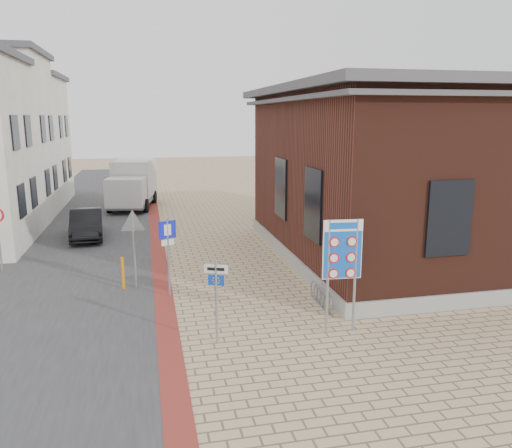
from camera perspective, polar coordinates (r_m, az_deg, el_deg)
name	(u,v)px	position (r m, az deg, el deg)	size (l,w,h in m)	color
ground	(250,345)	(12.92, -0.64, -13.67)	(120.00, 120.00, 0.00)	tan
road_strip	(86,228)	(27.15, -18.86, -0.43)	(7.00, 60.00, 0.02)	#38383A
curb_strip	(158,249)	(22.11, -11.15, -2.78)	(0.60, 40.00, 0.02)	maroon
brick_building	(429,170)	(21.73, 19.21, 5.84)	(13.00, 13.00, 6.80)	gray
townhouse_far	(7,140)	(36.44, -26.55, 8.62)	(7.40, 6.40, 8.30)	beige
bike_rack	(321,297)	(15.45, 7.39, -8.27)	(0.08, 1.80, 0.60)	slate
sedan	(86,224)	(24.86, -18.81, 0.01)	(1.42, 4.07, 1.34)	black
box_truck	(133,184)	(32.36, -13.92, 4.51)	(3.12, 5.89, 2.93)	slate
border_sign	(342,252)	(13.11, 9.84, -3.14)	(1.05, 0.13, 3.07)	gray
essen_sign	(216,289)	(12.51, -4.56, -7.43)	(0.57, 0.26, 2.21)	gray
parking_sign	(168,244)	(15.83, -10.04, -2.24)	(0.54, 0.23, 2.55)	gray
yield_sign	(133,230)	(16.75, -13.85, -0.65)	(0.93, 0.18, 2.63)	gray
bollard	(123,273)	(17.17, -14.97, -5.47)	(0.10, 0.10, 1.10)	orange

